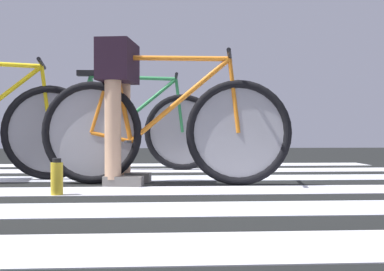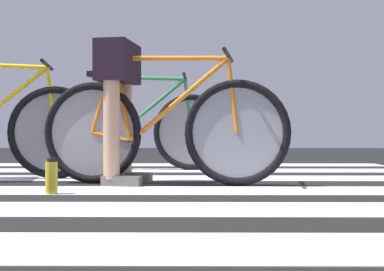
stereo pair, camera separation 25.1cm
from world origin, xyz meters
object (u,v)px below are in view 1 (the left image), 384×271
bicycle_3_of_3 (128,129)px  water_bottle (57,178)px  cyclist_1_of_3 (119,92)px  bicycle_1_of_3 (163,129)px

bicycle_3_of_3 → water_bottle: bearing=-98.4°
bicycle_3_of_3 → water_bottle: bicycle_3_of_3 is taller
cyclist_1_of_3 → water_bottle: cyclist_1_of_3 is taller
bicycle_1_of_3 → water_bottle: size_ratio=8.07×
bicycle_1_of_3 → water_bottle: 0.85m
bicycle_1_of_3 → cyclist_1_of_3: cyclist_1_of_3 is taller
cyclist_1_of_3 → bicycle_1_of_3: bearing=-0.0°
bicycle_3_of_3 → water_bottle: 1.82m
water_bottle → cyclist_1_of_3: bearing=61.7°
cyclist_1_of_3 → water_bottle: size_ratio=4.62×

